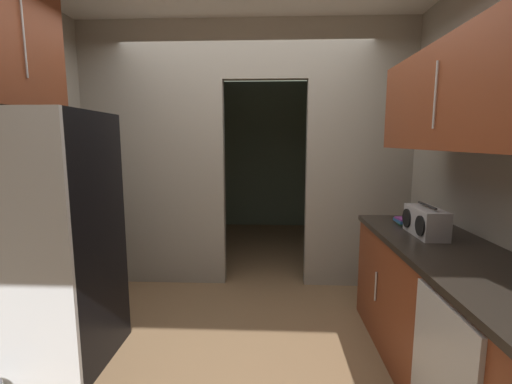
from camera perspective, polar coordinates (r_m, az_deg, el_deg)
ground at (r=2.87m, az=-3.60°, el=-23.91°), size 20.00×20.00×0.00m
kitchen_partition at (r=3.66m, az=-2.47°, el=6.76°), size 3.38×0.12×2.71m
adjoining_room_shell at (r=5.52m, az=-0.22°, el=6.55°), size 3.38×2.73×2.71m
refrigerator at (r=2.78m, az=-31.62°, el=-6.88°), size 0.85×0.76×1.72m
lower_cabinet_run at (r=2.57m, az=28.94°, el=-17.81°), size 0.65×2.01×0.88m
upper_cabinet_counterside at (r=2.34m, az=31.31°, el=13.35°), size 0.36×1.81×0.61m
boombox at (r=2.68m, az=25.86°, el=-4.38°), size 0.18×0.39×0.22m
book_stack at (r=2.99m, az=23.09°, el=-4.32°), size 0.14×0.16×0.05m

